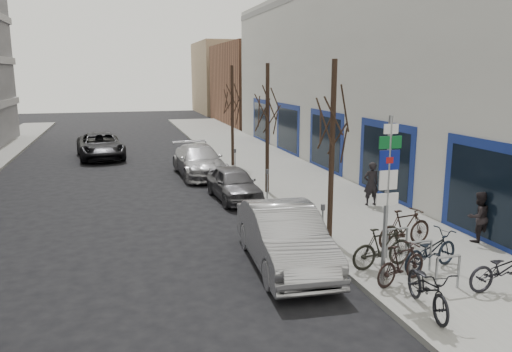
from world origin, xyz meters
TOP-DOWN VIEW (x-y plane):
  - ground at (0.00, 0.00)m, footprint 120.00×120.00m
  - sidewalk_east at (4.50, 10.00)m, footprint 5.00×70.00m
  - commercial_building at (17.00, 16.00)m, footprint 20.00×32.00m
  - brick_building_far at (13.00, 40.00)m, footprint 12.00×14.00m
  - tan_building_far at (13.50, 55.00)m, footprint 13.00×12.00m
  - highway_sign_pole at (2.40, -0.01)m, footprint 0.55×0.10m
  - bike_rack at (3.80, 0.60)m, footprint 0.66×2.26m
  - tree_near at (2.60, 3.50)m, footprint 1.80×1.80m
  - tree_mid at (2.60, 10.00)m, footprint 1.80×1.80m
  - tree_far at (2.60, 16.50)m, footprint 1.80×1.80m
  - meter_front at (2.15, 3.00)m, footprint 0.10×0.08m
  - meter_mid at (2.15, 8.50)m, footprint 0.10×0.08m
  - meter_back at (2.15, 14.00)m, footprint 0.10×0.08m
  - bike_near_left at (2.71, -1.32)m, footprint 0.92×2.02m
  - bike_near_right at (2.95, 0.09)m, footprint 1.74×1.00m
  - bike_mid_curb at (4.13, 0.64)m, footprint 2.03×1.16m
  - bike_mid_inner at (3.02, 1.10)m, footprint 1.88×0.74m
  - bike_far_curb at (5.06, -0.85)m, footprint 1.96×0.66m
  - bike_far_inner at (4.42, 2.32)m, footprint 2.00×0.94m
  - parked_car_front at (0.73, 2.23)m, footprint 2.02×5.08m
  - parked_car_mid at (1.06, 9.65)m, footprint 1.83×4.04m
  - parked_car_back at (0.49, 14.84)m, footprint 2.40×5.37m
  - lane_car at (-4.46, 21.74)m, footprint 3.15×5.78m
  - pedestrian_near at (5.77, 6.84)m, footprint 0.63×0.44m
  - pedestrian_far at (6.80, 2.18)m, footprint 0.59×0.42m

SIDE VIEW (x-z plane):
  - ground at x=0.00m, z-range 0.00..0.00m
  - sidewalk_east at x=4.50m, z-range 0.00..0.15m
  - bike_near_right at x=2.95m, z-range 0.15..1.16m
  - bike_rack at x=3.80m, z-range 0.24..1.07m
  - parked_car_mid at x=1.06m, z-range 0.00..1.34m
  - bike_mid_inner at x=3.02m, z-range 0.15..1.26m
  - bike_far_inner at x=4.42m, z-range 0.15..1.32m
  - bike_far_curb at x=5.06m, z-range 0.15..1.33m
  - bike_mid_curb at x=4.13m, z-range 0.15..1.34m
  - bike_near_left at x=2.71m, z-range 0.15..1.34m
  - parked_car_back at x=0.49m, z-range 0.00..1.53m
  - lane_car at x=-4.46m, z-range 0.00..1.54m
  - parked_car_front at x=0.73m, z-range 0.00..1.64m
  - meter_front at x=2.15m, z-range 0.28..1.55m
  - meter_mid at x=2.15m, z-range 0.28..1.55m
  - meter_back at x=2.15m, z-range 0.28..1.55m
  - pedestrian_far at x=6.80m, z-range 0.15..1.70m
  - pedestrian_near at x=5.77m, z-range 0.15..1.82m
  - highway_sign_pole at x=2.40m, z-range 0.36..4.56m
  - brick_building_far at x=13.00m, z-range 0.00..8.00m
  - tree_near at x=2.60m, z-range 1.35..6.85m
  - tree_mid at x=2.60m, z-range 1.35..6.85m
  - tree_far at x=2.60m, z-range 1.35..6.85m
  - tan_building_far at x=13.50m, z-range 0.00..9.00m
  - commercial_building at x=17.00m, z-range 0.00..10.00m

